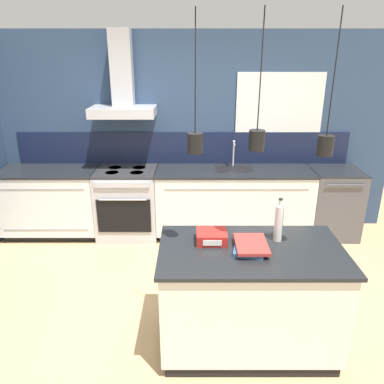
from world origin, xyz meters
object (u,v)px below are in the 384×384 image
Objects in this scene: oven_range at (127,203)px; book_stack at (250,246)px; bottle_on_island at (278,223)px; dishwasher at (332,202)px; red_supply_box at (211,237)px.

book_stack reaches higher than oven_range.
book_stack is at bearing -57.97° from oven_range.
bottle_on_island is 1.09× the size of book_stack.
dishwasher is 2.73× the size of book_stack.
bottle_on_island is (-1.18, -1.92, 0.61)m from dishwasher.
red_supply_box is (-0.29, 0.14, 0.01)m from book_stack.
oven_range is 2.24m from red_supply_box.
bottle_on_island is 1.50× the size of red_supply_box.
bottle_on_island reaches higher than dishwasher.
dishwasher is at bearing 48.62° from red_supply_box.
red_supply_box is (1.01, -1.94, 0.50)m from oven_range.
bottle_on_island is at bearing -121.63° from dishwasher.
book_stack reaches higher than dishwasher.
red_supply_box is at bearing -131.38° from dishwasher.
red_supply_box is at bearing 154.54° from book_stack.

